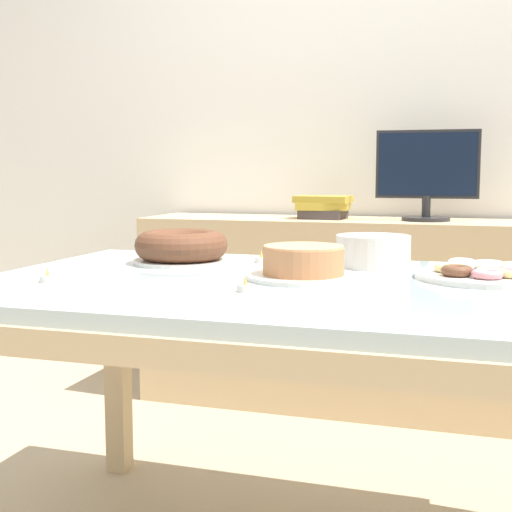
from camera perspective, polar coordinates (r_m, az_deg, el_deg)
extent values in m
cube|color=white|center=(3.42, 9.05, 11.07)|extent=(8.00, 0.10, 2.60)
cube|color=silver|center=(1.79, 0.75, -2.49)|extent=(1.43, 1.00, 0.04)
cube|color=#D1B284|center=(1.35, -5.11, -7.62)|extent=(1.46, 0.08, 0.06)
cube|color=#D1B284|center=(2.25, 4.25, -1.81)|extent=(1.46, 0.08, 0.06)
cube|color=#D1B284|center=(2.10, -17.69, -2.75)|extent=(0.08, 1.03, 0.06)
cube|color=#D1B284|center=(2.54, -11.00, -9.00)|extent=(0.07, 0.07, 0.71)
cube|color=#D1B284|center=(3.17, 7.95, -4.61)|extent=(1.89, 0.44, 0.83)
cylinder|color=#262628|center=(3.08, 13.43, 2.91)|extent=(0.20, 0.20, 0.02)
cylinder|color=#262628|center=(3.08, 13.45, 3.89)|extent=(0.04, 0.04, 0.09)
cube|color=#262628|center=(3.08, 13.55, 7.15)|extent=(0.42, 0.02, 0.28)
cube|color=black|center=(3.06, 13.53, 7.15)|extent=(0.40, 0.00, 0.26)
cube|color=#3F3838|center=(3.14, 5.40, 3.35)|extent=(0.19, 0.18, 0.04)
cube|color=#B29933|center=(3.14, 5.41, 4.00)|extent=(0.24, 0.20, 0.03)
cube|color=#B29933|center=(3.14, 5.41, 4.55)|extent=(0.24, 0.19, 0.03)
cylinder|color=silver|center=(1.80, 3.80, -1.66)|extent=(0.29, 0.29, 0.01)
cylinder|color=#BC7A4C|center=(1.79, 3.81, -0.41)|extent=(0.20, 0.20, 0.07)
cylinder|color=#EDA16C|center=(1.79, 3.82, 0.75)|extent=(0.20, 0.20, 0.01)
cylinder|color=silver|center=(2.11, -5.98, -0.43)|extent=(0.28, 0.28, 0.01)
torus|color=brown|center=(2.10, -6.00, 0.86)|extent=(0.27, 0.27, 0.08)
cylinder|color=silver|center=(1.88, 17.94, -1.56)|extent=(0.35, 0.35, 0.01)
torus|color=white|center=(1.96, 18.10, -0.70)|extent=(0.08, 0.08, 0.02)
torus|color=white|center=(1.95, 16.15, -0.61)|extent=(0.08, 0.08, 0.03)
torus|color=#EAD184|center=(1.89, 15.27, -0.93)|extent=(0.08, 0.08, 0.02)
torus|color=brown|center=(1.82, 15.77, -1.14)|extent=(0.08, 0.08, 0.03)
torus|color=pink|center=(1.80, 17.99, -1.39)|extent=(0.08, 0.08, 0.02)
torus|color=#EAD184|center=(1.84, 19.77, -1.30)|extent=(0.07, 0.07, 0.02)
cylinder|color=silver|center=(2.05, 9.33, -0.71)|extent=(0.21, 0.21, 0.01)
cylinder|color=silver|center=(2.05, 9.34, -0.43)|extent=(0.21, 0.21, 0.01)
cylinder|color=silver|center=(2.05, 9.34, -0.16)|extent=(0.21, 0.21, 0.01)
cylinder|color=silver|center=(2.05, 9.35, 0.12)|extent=(0.21, 0.21, 0.01)
cylinder|color=silver|center=(2.05, 9.35, 0.40)|extent=(0.21, 0.21, 0.01)
cylinder|color=silver|center=(2.05, 9.36, 0.68)|extent=(0.21, 0.21, 0.01)
cylinder|color=silver|center=(2.05, 9.37, 0.96)|extent=(0.21, 0.21, 0.01)
cylinder|color=silver|center=(2.04, 9.37, 1.23)|extent=(0.21, 0.21, 0.01)
cylinder|color=silver|center=(2.04, 9.38, 1.51)|extent=(0.21, 0.21, 0.01)
cylinder|color=silver|center=(1.82, -16.32, -1.77)|extent=(0.04, 0.04, 0.02)
cylinder|color=white|center=(1.82, -16.32, -1.58)|extent=(0.03, 0.03, 0.00)
cone|color=#F9B74C|center=(1.82, -16.34, -1.17)|extent=(0.01, 0.01, 0.02)
cylinder|color=silver|center=(1.61, -0.85, -2.59)|extent=(0.04, 0.04, 0.02)
cylinder|color=white|center=(1.61, -0.85, -2.38)|extent=(0.03, 0.03, 0.00)
cone|color=#F9B74C|center=(1.61, -0.85, -1.92)|extent=(0.01, 0.01, 0.02)
cylinder|color=silver|center=(2.12, 0.42, -0.30)|extent=(0.04, 0.04, 0.02)
cylinder|color=white|center=(2.12, 0.42, -0.14)|extent=(0.03, 0.03, 0.00)
cone|color=#F9B74C|center=(2.12, 0.42, 0.21)|extent=(0.01, 0.01, 0.02)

